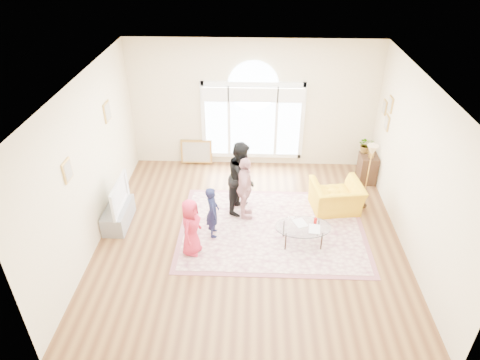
{
  "coord_description": "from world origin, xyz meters",
  "views": [
    {
      "loc": [
        0.06,
        -6.76,
        5.55
      ],
      "look_at": [
        -0.21,
        0.3,
        1.14
      ],
      "focal_mm": 32.0,
      "sensor_mm": 36.0,
      "label": 1
    }
  ],
  "objects_px": {
    "television": "(115,195)",
    "coffee_table": "(303,227)",
    "armchair": "(336,197)",
    "area_rug": "(272,229)",
    "tv_console": "(118,215)"
  },
  "relations": [
    {
      "from": "area_rug",
      "to": "coffee_table",
      "type": "xyz_separation_m",
      "value": [
        0.57,
        -0.43,
        0.39
      ]
    },
    {
      "from": "coffee_table",
      "to": "armchair",
      "type": "bearing_deg",
      "value": 52.08
    },
    {
      "from": "television",
      "to": "area_rug",
      "type": "bearing_deg",
      "value": -1.33
    },
    {
      "from": "coffee_table",
      "to": "television",
      "type": "bearing_deg",
      "value": 169.83
    },
    {
      "from": "coffee_table",
      "to": "tv_console",
      "type": "bearing_deg",
      "value": 169.85
    },
    {
      "from": "coffee_table",
      "to": "armchair",
      "type": "distance_m",
      "value": 1.42
    },
    {
      "from": "tv_console",
      "to": "armchair",
      "type": "height_order",
      "value": "armchair"
    },
    {
      "from": "tv_console",
      "to": "armchair",
      "type": "relative_size",
      "value": 0.97
    },
    {
      "from": "armchair",
      "to": "coffee_table",
      "type": "bearing_deg",
      "value": 45.89
    },
    {
      "from": "area_rug",
      "to": "coffee_table",
      "type": "relative_size",
      "value": 3.23
    },
    {
      "from": "coffee_table",
      "to": "area_rug",
      "type": "bearing_deg",
      "value": 140.68
    },
    {
      "from": "television",
      "to": "coffee_table",
      "type": "xyz_separation_m",
      "value": [
        3.77,
        -0.5,
        -0.32
      ]
    },
    {
      "from": "television",
      "to": "coffee_table",
      "type": "bearing_deg",
      "value": -7.56
    },
    {
      "from": "area_rug",
      "to": "coffee_table",
      "type": "distance_m",
      "value": 0.81
    },
    {
      "from": "coffee_table",
      "to": "armchair",
      "type": "height_order",
      "value": "armchair"
    }
  ]
}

